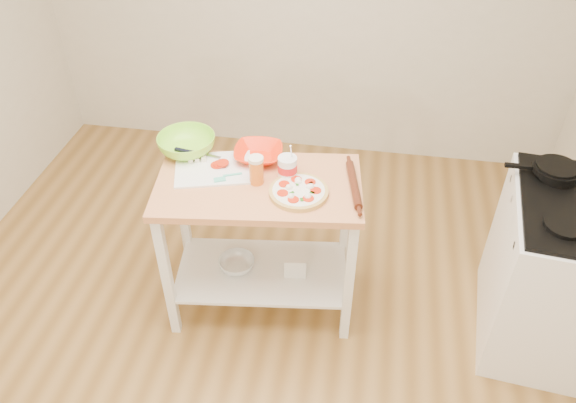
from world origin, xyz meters
The scene contains 15 objects.
room_shell centered at (0.00, 0.00, 1.35)m, with size 4.04×4.54×2.74m.
prep_island centered at (0.01, 0.49, 0.64)m, with size 1.12×0.71×0.90m.
gas_stove centered at (1.64, 0.53, 0.47)m, with size 0.78×0.89×1.11m.
skillet centered at (1.50, 0.76, 0.98)m, with size 0.37×0.24×0.03m.
pizza centered at (0.23, 0.44, 0.92)m, with size 0.30×0.30×0.05m.
cutting_board centered at (-0.26, 0.58, 0.91)m, with size 0.47×0.40×0.04m.
spatula centered at (-0.16, 0.50, 0.92)m, with size 0.14×0.10×0.01m.
knife centered at (-0.41, 0.69, 0.92)m, with size 0.27×0.06×0.01m.
orange_bowl centered at (-0.04, 0.71, 0.93)m, with size 0.26×0.26×0.06m, color #FF300D.
green_bowl centered at (-0.44, 0.71, 0.95)m, with size 0.32×0.32×0.10m, color #91E832.
beer_pint centered at (0.00, 0.50, 0.98)m, with size 0.08×0.08×0.15m.
yogurt_tub centered at (0.15, 0.58, 0.96)m, with size 0.10×0.10×0.22m.
rolling_pin centered at (0.49, 0.54, 0.92)m, with size 0.04×0.04×0.36m, color #4F2112.
shelf_glass_bowl centered at (-0.14, 0.49, 0.29)m, with size 0.21×0.21×0.07m, color silver.
shelf_bin centered at (0.20, 0.52, 0.32)m, with size 0.13×0.13×0.13m, color white.
Camera 1 is at (0.54, -1.74, 2.65)m, focal length 35.00 mm.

